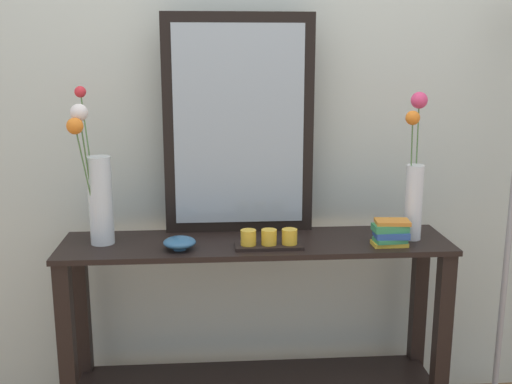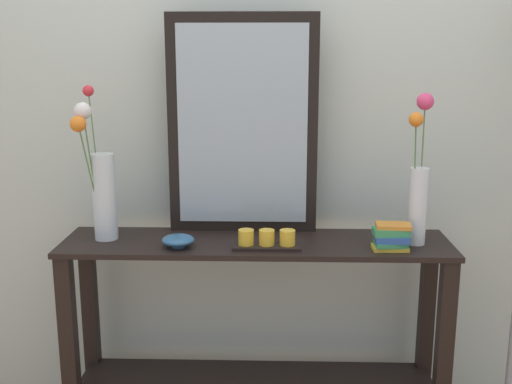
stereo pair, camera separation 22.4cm
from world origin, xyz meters
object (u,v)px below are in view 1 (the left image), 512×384
(decorative_bowl, at_px, (180,242))
(book_stack, at_px, (391,233))
(vase_right, at_px, (414,181))
(candle_tray, at_px, (269,240))
(mirror_leaning, at_px, (239,125))
(console_table, at_px, (256,317))
(tall_vase_left, at_px, (97,187))

(decorative_bowl, relative_size, book_stack, 0.85)
(vase_right, bearing_deg, candle_tray, -172.42)
(decorative_bowl, bearing_deg, candle_tray, -0.19)
(vase_right, distance_m, decorative_bowl, 0.89)
(mirror_leaning, distance_m, vase_right, 0.69)
(mirror_leaning, xyz_separation_m, vase_right, (0.64, -0.15, -0.19))
(vase_right, bearing_deg, mirror_leaning, 166.87)
(vase_right, distance_m, candle_tray, 0.58)
(console_table, bearing_deg, candle_tray, -63.29)
(mirror_leaning, relative_size, book_stack, 6.07)
(console_table, distance_m, tall_vase_left, 0.77)
(tall_vase_left, distance_m, book_stack, 1.07)
(tall_vase_left, relative_size, decorative_bowl, 4.84)
(console_table, xyz_separation_m, tall_vase_left, (-0.57, 0.01, 0.52))
(vase_right, height_order, candle_tray, vase_right)
(candle_tray, bearing_deg, mirror_leaning, 113.31)
(mirror_leaning, height_order, tall_vase_left, mirror_leaning)
(tall_vase_left, bearing_deg, vase_right, -0.86)
(vase_right, distance_m, book_stack, 0.22)
(mirror_leaning, height_order, decorative_bowl, mirror_leaning)
(mirror_leaning, relative_size, tall_vase_left, 1.47)
(tall_vase_left, height_order, book_stack, tall_vase_left)
(book_stack, bearing_deg, candle_tray, 179.10)
(console_table, xyz_separation_m, decorative_bowl, (-0.28, -0.08, 0.33))
(console_table, xyz_separation_m, candle_tray, (0.04, -0.08, 0.33))
(vase_right, xyz_separation_m, candle_tray, (-0.55, -0.07, -0.19))
(mirror_leaning, relative_size, decorative_bowl, 7.12)
(console_table, bearing_deg, vase_right, -0.82)
(tall_vase_left, height_order, decorative_bowl, tall_vase_left)
(mirror_leaning, distance_m, candle_tray, 0.46)
(mirror_leaning, relative_size, vase_right, 1.53)
(mirror_leaning, xyz_separation_m, tall_vase_left, (-0.52, -0.13, -0.20))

